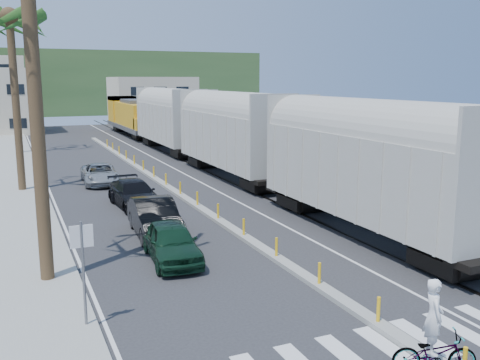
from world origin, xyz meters
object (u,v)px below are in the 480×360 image
at_px(car_lead, 172,242).
at_px(car_second, 155,218).
at_px(cyclist, 434,345).
at_px(street_sign, 83,259).

distance_m(car_lead, car_second, 3.40).
relative_size(car_lead, cyclist, 1.81).
height_order(car_second, cyclist, cyclist).
bearing_deg(car_second, street_sign, -113.28).
bearing_deg(street_sign, car_lead, 50.38).
xyz_separation_m(car_lead, car_second, (0.26, 3.39, 0.07)).
relative_size(street_sign, car_lead, 0.69).
bearing_deg(cyclist, car_second, 36.90).
xyz_separation_m(street_sign, car_second, (3.95, 7.86, -1.18)).
relative_size(street_sign, cyclist, 1.24).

